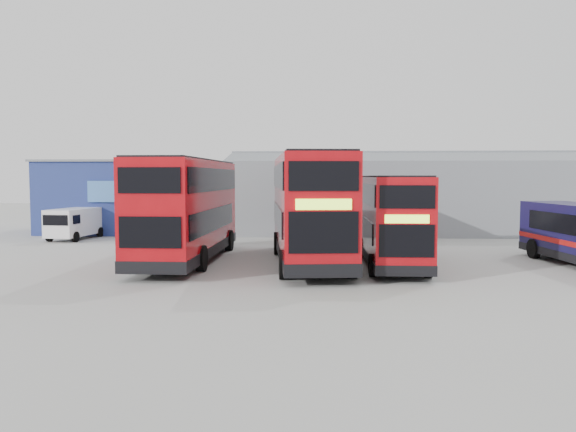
{
  "coord_description": "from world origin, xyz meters",
  "views": [
    {
      "loc": [
        -0.74,
        -22.44,
        3.97
      ],
      "look_at": [
        -2.18,
        4.21,
        2.1
      ],
      "focal_mm": 35.0,
      "sensor_mm": 36.0,
      "label": 1
    }
  ],
  "objects": [
    {
      "name": "office_block",
      "position": [
        -14.0,
        17.99,
        2.58
      ],
      "size": [
        12.3,
        8.32,
        5.12
      ],
      "color": "navy",
      "rests_on": "ground"
    },
    {
      "name": "double_decker_left",
      "position": [
        -6.86,
        3.48,
        2.37
      ],
      "size": [
        3.01,
        11.33,
        4.77
      ],
      "rotation": [
        0.0,
        0.0,
        3.13
      ],
      "color": "#B10A10",
      "rests_on": "ground"
    },
    {
      "name": "ground_plane",
      "position": [
        0.0,
        0.0,
        0.0
      ],
      "size": [
        120.0,
        120.0,
        0.0
      ],
      "primitive_type": "plane",
      "color": "gray",
      "rests_on": "ground"
    },
    {
      "name": "panel_van",
      "position": [
        -16.19,
        12.31,
        1.1
      ],
      "size": [
        2.3,
        4.65,
        1.96
      ],
      "rotation": [
        0.0,
        0.0,
        -0.1
      ],
      "color": "white",
      "rests_on": "ground"
    },
    {
      "name": "maintenance_shed",
      "position": [
        8.0,
        20.0,
        2.6
      ],
      "size": [
        30.5,
        12.0,
        5.89
      ],
      "color": "gray",
      "rests_on": "ground"
    },
    {
      "name": "double_decker_right",
      "position": [
        2.5,
        2.96,
        2.0
      ],
      "size": [
        2.46,
        9.52,
        4.02
      ],
      "rotation": [
        0.0,
        0.0,
        0.0
      ],
      "color": "#B10A10",
      "rests_on": "ground"
    },
    {
      "name": "double_decker_centre",
      "position": [
        -1.17,
        3.19,
        2.47
      ],
      "size": [
        4.05,
        11.95,
        4.96
      ],
      "rotation": [
        0.0,
        0.0,
        0.11
      ],
      "color": "#B10A10",
      "rests_on": "ground"
    }
  ]
}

